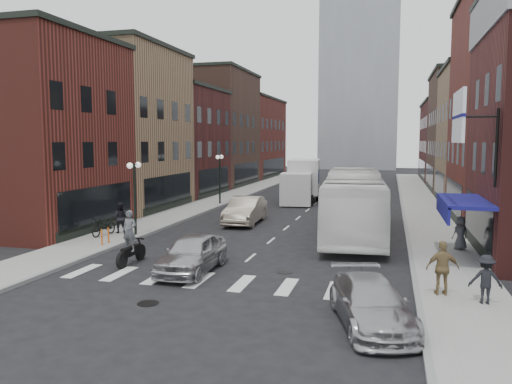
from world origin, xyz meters
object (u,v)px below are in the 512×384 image
billboard_sign (461,118)px  sedan_left_near (192,253)px  streetlamp_near (134,184)px  motorcycle_rider (130,239)px  ped_right_a (486,279)px  bike_rack (105,236)px  box_truck (302,181)px  transit_bus (353,203)px  parked_bicycle (104,226)px  streetlamp_far (220,170)px  curb_car (371,303)px  sedan_left_far (245,210)px  ped_left_solo (120,218)px  ped_right_c (460,233)px  ped_right_b (443,268)px

billboard_sign → sedan_left_near: size_ratio=0.82×
streetlamp_near → motorcycle_rider: streetlamp_near is taller
ped_right_a → sedan_left_near: bearing=-7.7°
bike_rack → box_truck: bearing=73.2°
box_truck → transit_bus: 15.32m
sedan_left_near → parked_bicycle: size_ratio=2.38×
streetlamp_far → curb_car: size_ratio=0.90×
sedan_left_near → parked_bicycle: 8.97m
curb_car → sedan_left_far: bearing=101.5°
streetlamp_near → sedan_left_near: size_ratio=0.91×
ped_left_solo → ped_right_c: size_ratio=1.08×
streetlamp_near → ped_right_c: bearing=2.1°
streetlamp_near → ped_right_c: streetlamp_near is taller
transit_bus → ped_right_b: 11.39m
billboard_sign → motorcycle_rider: 14.28m
box_truck → sedan_left_near: box_truck is taller
parked_bicycle → ped_right_a: 19.18m
streetlamp_far → curb_car: streetlamp_far is taller
streetlamp_far → ped_left_solo: size_ratio=2.40×
transit_bus → sedan_left_far: (-6.92, 2.17, -0.98)m
sedan_left_near → parked_bicycle: sedan_left_near is taller
streetlamp_far → sedan_left_near: bearing=-73.8°
streetlamp_far → box_truck: size_ratio=0.48×
streetlamp_far → ped_right_b: size_ratio=2.25×
parked_bicycle → ped_right_a: bearing=-14.8°
box_truck → motorcycle_rider: size_ratio=3.64×
curb_car → streetlamp_far: bearing=102.0°
curb_car → ped_right_a: bearing=19.6°
billboard_sign → sedan_left_near: bearing=-166.5°
streetlamp_far → streetlamp_near: bearing=-90.0°
streetlamp_far → ped_right_c: size_ratio=2.59×
streetlamp_near → parked_bicycle: streetlamp_near is taller
streetlamp_far → parked_bicycle: (-1.50, -14.73, -2.26)m
ped_right_b → sedan_left_far: bearing=-59.4°
curb_car → box_truck: bearing=87.5°
billboard_sign → box_truck: (-9.90, 21.58, -4.35)m
curb_car → transit_bus: bearing=79.9°
motorcycle_rider → ped_left_solo: 6.92m
streetlamp_near → motorcycle_rider: bearing=-63.3°
curb_car → ped_left_solo: 17.43m
curb_car → ped_right_b: ped_right_b is taller
transit_bus → ped_left_solo: 13.05m
motorcycle_rider → sedan_left_far: bearing=83.0°
streetlamp_near → sedan_left_far: bearing=52.4°
parked_bicycle → streetlamp_near: bearing=32.1°
ped_left_solo → box_truck: bearing=-128.3°
box_truck → transit_bus: size_ratio=0.65×
motorcycle_rider → box_truck: bearing=83.8°
transit_bus → parked_bicycle: bearing=-165.2°
ped_right_a → bike_rack: bearing=-15.4°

